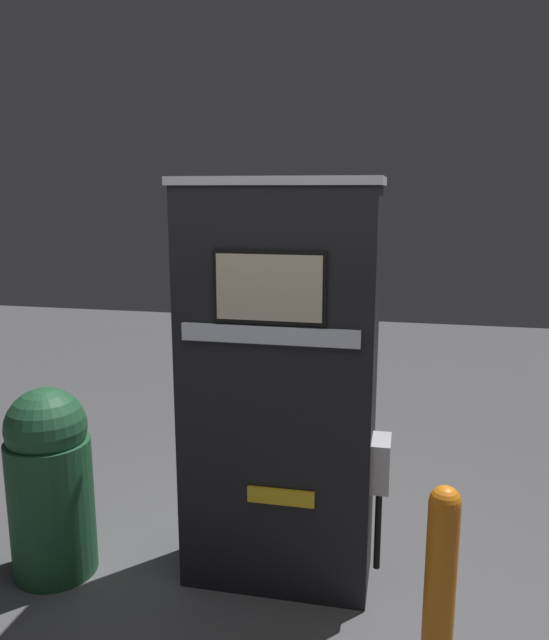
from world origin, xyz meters
name	(u,v)px	position (x,y,z in m)	size (l,w,h in m)	color
ground_plane	(270,598)	(0.00, 0.00, 0.00)	(14.00, 14.00, 0.00)	#4C4C4F
gas_pump	(280,387)	(0.00, 0.22, 1.04)	(1.06, 0.49, 2.07)	black
safety_bollard	(440,578)	(0.79, -0.34, 0.45)	(0.13, 0.13, 0.86)	orange
trash_bin	(50,480)	(-1.18, 0.00, 0.52)	(0.44, 0.44, 1.02)	#1E4C2D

